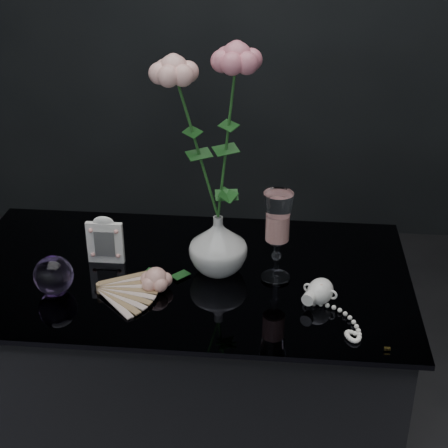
# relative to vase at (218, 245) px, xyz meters

# --- Properties ---
(table) EXTENTS (1.05, 0.58, 0.76)m
(table) POSITION_rel_vase_xyz_m (-0.08, -0.01, -0.45)
(table) COLOR black
(table) RESTS_ON ground
(vase) EXTENTS (0.17, 0.17, 0.14)m
(vase) POSITION_rel_vase_xyz_m (0.00, 0.00, 0.00)
(vase) COLOR silver
(vase) RESTS_ON table
(wine_glass) EXTENTS (0.09, 0.09, 0.21)m
(wine_glass) POSITION_rel_vase_xyz_m (0.13, -0.02, 0.04)
(wine_glass) COLOR white
(wine_glass) RESTS_ON table
(picture_frame) EXTENTS (0.09, 0.07, 0.12)m
(picture_frame) POSITION_rel_vase_xyz_m (-0.27, 0.02, -0.01)
(picture_frame) COLOR white
(picture_frame) RESTS_ON table
(paperweight) EXTENTS (0.10, 0.10, 0.09)m
(paperweight) POSITION_rel_vase_xyz_m (-0.35, -0.12, -0.03)
(paperweight) COLOR #A57BC8
(paperweight) RESTS_ON table
(paper_fan) EXTENTS (0.32, 0.29, 0.03)m
(paper_fan) POSITION_rel_vase_xyz_m (-0.25, -0.12, -0.06)
(paper_fan) COLOR beige
(paper_fan) RESTS_ON table
(loose_rose) EXTENTS (0.16, 0.19, 0.05)m
(loose_rose) POSITION_rel_vase_xyz_m (-0.13, -0.09, -0.04)
(loose_rose) COLOR #DB9B8D
(loose_rose) RESTS_ON table
(pearl_jar) EXTENTS (0.25, 0.26, 0.06)m
(pearl_jar) POSITION_rel_vase_xyz_m (0.23, -0.11, -0.04)
(pearl_jar) COLOR white
(pearl_jar) RESTS_ON table
(roses) EXTENTS (0.21, 0.11, 0.44)m
(roses) POSITION_rel_vase_xyz_m (-0.02, 0.00, 0.28)
(roses) COLOR #F8AEA3
(roses) RESTS_ON vase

